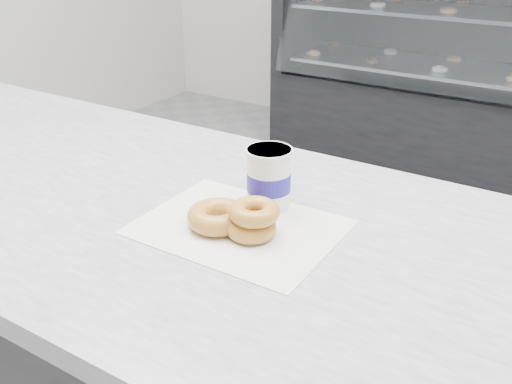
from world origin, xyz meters
TOP-DOWN VIEW (x-y plane):
  - ground at (0.00, 0.00)m, footprint 5.00×5.00m
  - display_case at (0.00, 2.12)m, footprint 2.40×0.74m
  - wax_paper at (0.13, -0.61)m, footprint 0.34×0.26m
  - donut_single at (0.10, -0.62)m, footprint 0.12×0.12m
  - donut_stack at (0.17, -0.62)m, footprint 0.12×0.12m
  - coffee_cup at (0.13, -0.51)m, footprint 0.10×0.10m

SIDE VIEW (x-z plane):
  - ground at x=0.00m, z-range 0.00..0.00m
  - display_case at x=0.00m, z-range -0.13..1.12m
  - wax_paper at x=0.13m, z-range 0.90..0.90m
  - donut_single at x=0.10m, z-range 0.90..0.94m
  - donut_stack at x=0.17m, z-range 0.90..0.96m
  - coffee_cup at x=0.13m, z-range 0.90..1.02m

